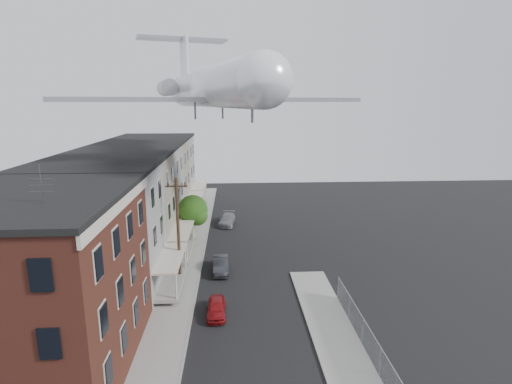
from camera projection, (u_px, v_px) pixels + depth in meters
sidewalk_left at (189, 254)px, 39.98m from camera, size 3.00×62.00×0.12m
sidewalk_right at (347, 366)px, 23.07m from camera, size 3.00×26.00×0.12m
curb_left at (204, 254)px, 40.06m from camera, size 0.15×62.00×0.14m
curb_right at (323, 367)px, 22.98m from camera, size 0.15×26.00×0.14m
corner_building at (34, 285)px, 21.94m from camera, size 10.31×12.30×12.15m
row_house_a at (93, 231)px, 31.20m from camera, size 11.98×7.00×10.30m
row_house_b at (118, 208)px, 38.01m from camera, size 11.98×7.00×10.30m
row_house_c at (136, 192)px, 44.83m from camera, size 11.98×7.00×10.30m
row_house_d at (149, 180)px, 51.64m from camera, size 11.98×7.00×10.30m
row_house_e at (158, 171)px, 58.46m from camera, size 11.98×7.00×10.30m
chainlink_fence at (380, 362)px, 21.97m from camera, size 0.06×18.06×1.90m
utility_pole at (178, 229)px, 33.11m from camera, size 1.80×0.26×9.00m
street_tree at (194, 211)px, 43.06m from camera, size 3.22×3.20×5.20m
car_near at (216, 308)px, 28.57m from camera, size 1.38×3.35×1.14m
car_mid at (221, 265)px, 35.91m from camera, size 1.53×4.00×1.30m
car_far at (227, 219)px, 49.76m from camera, size 2.26×4.58×1.28m
airplane at (209, 87)px, 34.95m from camera, size 25.42×29.09×8.41m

